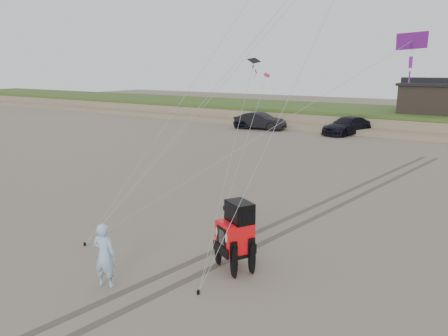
# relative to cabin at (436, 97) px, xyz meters

# --- Properties ---
(ground) EXTENTS (160.00, 160.00, 0.00)m
(ground) POSITION_rel_cabin_xyz_m (-2.00, -37.00, -3.24)
(ground) COLOR #6B6054
(ground) RESTS_ON ground
(dune_ridge) EXTENTS (160.00, 14.25, 1.73)m
(dune_ridge) POSITION_rel_cabin_xyz_m (-2.00, 0.50, -2.42)
(dune_ridge) COLOR #7A6B54
(dune_ridge) RESTS_ON ground
(cabin) EXTENTS (6.40, 5.40, 3.35)m
(cabin) POSITION_rel_cabin_xyz_m (0.00, 0.00, 0.00)
(cabin) COLOR black
(cabin) RESTS_ON dune_ridge
(truck_a) EXTENTS (2.44, 4.57, 1.48)m
(truck_a) POSITION_rel_cabin_xyz_m (-16.35, -7.51, -2.50)
(truck_a) COLOR black
(truck_a) RESTS_ON ground
(truck_b) EXTENTS (5.25, 2.36, 1.67)m
(truck_b) POSITION_rel_cabin_xyz_m (-14.51, -8.38, -2.40)
(truck_b) COLOR black
(truck_b) RESTS_ON ground
(truck_c) EXTENTS (3.86, 5.95, 1.60)m
(truck_c) POSITION_rel_cabin_xyz_m (-6.18, -6.92, -2.44)
(truck_c) COLOR black
(truck_c) RESTS_ON ground
(jeep) EXTENTS (3.90, 4.96, 1.70)m
(jeep) POSITION_rel_cabin_xyz_m (-0.00, -35.90, -2.39)
(jeep) COLOR #FF1014
(jeep) RESTS_ON ground
(man) EXTENTS (0.77, 0.61, 1.86)m
(man) POSITION_rel_cabin_xyz_m (-2.45, -38.81, -2.31)
(man) COLOR #97BFE9
(man) RESTS_ON ground
(stake_main) EXTENTS (0.08, 0.08, 0.12)m
(stake_main) POSITION_rel_cabin_xyz_m (-5.28, -37.28, -3.18)
(stake_main) COLOR black
(stake_main) RESTS_ON ground
(stake_aux) EXTENTS (0.08, 0.08, 0.12)m
(stake_aux) POSITION_rel_cabin_xyz_m (-0.00, -37.75, -3.18)
(stake_aux) COLOR black
(stake_aux) RESTS_ON ground
(tire_tracks) EXTENTS (5.22, 29.74, 0.01)m
(tire_tracks) POSITION_rel_cabin_xyz_m (0.00, -29.00, -3.23)
(tire_tracks) COLOR #4C443D
(tire_tracks) RESTS_ON ground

